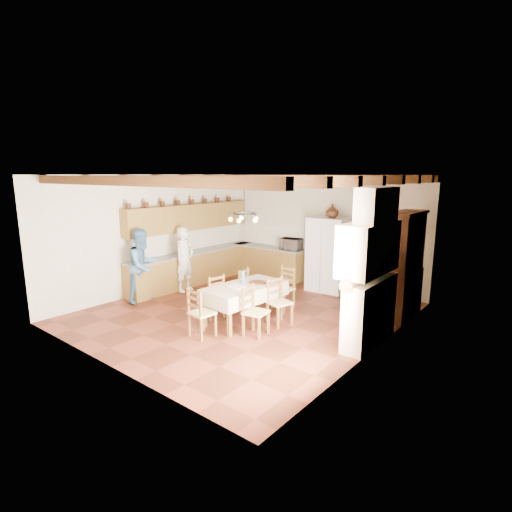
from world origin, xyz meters
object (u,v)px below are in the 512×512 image
at_px(hutch, 403,265).
at_px(microwave, 291,244).
at_px(person_woman_red, 366,284).
at_px(chair_right_near, 256,311).
at_px(dining_table, 245,289).
at_px(chair_left_near, 212,296).
at_px(chair_right_far, 280,302).
at_px(chair_end_near, 202,312).
at_px(refrigerator, 328,254).
at_px(chair_end_far, 283,288).
at_px(person_woman_blue, 143,266).
at_px(person_man, 185,259).
at_px(chair_left_far, 238,289).

distance_m(hutch, microwave, 3.65).
bearing_deg(person_woman_red, chair_right_near, -30.60).
bearing_deg(person_woman_red, dining_table, -49.77).
bearing_deg(chair_right_near, chair_left_near, 74.20).
distance_m(chair_left_near, chair_right_far, 1.47).
bearing_deg(chair_end_near, hutch, -121.59).
xyz_separation_m(chair_end_near, microwave, (-1.00, 4.43, 0.58)).
xyz_separation_m(refrigerator, chair_end_far, (-0.07, -1.95, -0.48)).
distance_m(chair_end_near, microwave, 4.58).
height_order(person_woman_blue, person_woman_red, person_woman_blue).
height_order(chair_right_near, chair_end_far, same).
bearing_deg(hutch, microwave, 164.98).
bearing_deg(person_man, chair_left_near, -125.47).
bearing_deg(dining_table, hutch, 43.96).
bearing_deg(microwave, chair_right_near, -71.13).
distance_m(refrigerator, hutch, 2.34).
bearing_deg(chair_end_far, chair_right_far, -53.12).
bearing_deg(microwave, refrigerator, -14.96).
bearing_deg(chair_right_far, microwave, 45.69).
bearing_deg(chair_left_far, person_woman_red, 100.89).
xyz_separation_m(chair_left_near, chair_end_far, (0.82, 1.45, 0.00)).
bearing_deg(person_man, chair_right_far, -105.87).
relative_size(chair_end_near, chair_end_far, 1.00).
bearing_deg(chair_end_far, microwave, 125.68).
bearing_deg(refrigerator, person_woman_blue, -133.44).
height_order(refrigerator, hutch, hutch).
bearing_deg(chair_end_far, chair_left_near, -114.09).
xyz_separation_m(chair_right_far, chair_end_near, (-0.78, -1.42, 0.00)).
bearing_deg(chair_right_near, chair_end_near, 122.65).
distance_m(dining_table, chair_left_far, 0.80).
bearing_deg(chair_end_near, chair_left_near, -51.13).
distance_m(chair_end_far, person_woman_blue, 3.36).
bearing_deg(refrigerator, chair_left_far, -111.77).
distance_m(refrigerator, chair_left_near, 3.54).
bearing_deg(chair_left_far, chair_left_near, -13.11).
height_order(chair_right_far, chair_end_far, same).
bearing_deg(microwave, person_man, -127.15).
xyz_separation_m(dining_table, chair_left_near, (-0.67, -0.29, -0.21)).
xyz_separation_m(dining_table, chair_end_far, (0.15, 1.16, -0.21)).
relative_size(chair_left_far, chair_right_near, 1.00).
relative_size(chair_left_near, chair_left_far, 1.00).
bearing_deg(chair_end_far, chair_end_near, -90.71).
bearing_deg(refrigerator, hutch, -23.54).
bearing_deg(microwave, hutch, -21.68).
bearing_deg(person_woman_blue, microwave, -31.26).
bearing_deg(person_man, chair_end_near, -134.42).
distance_m(chair_left_far, person_man, 2.08).
bearing_deg(person_woman_blue, chair_left_near, -91.83).
xyz_separation_m(chair_right_far, person_woman_blue, (-3.41, -0.81, 0.40)).
distance_m(person_man, person_woman_red, 4.71).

